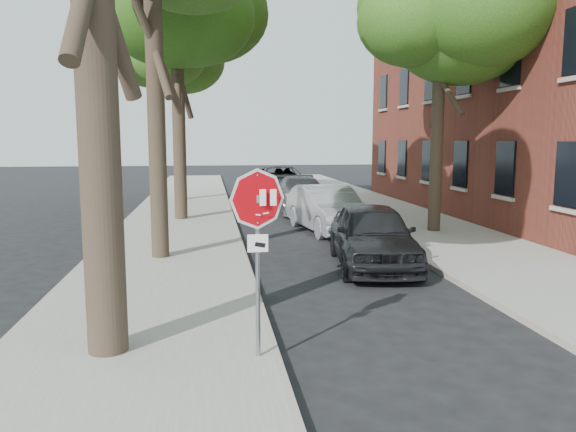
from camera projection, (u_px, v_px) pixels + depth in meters
name	position (u px, v px, depth m)	size (l,w,h in m)	color
ground	(308.00, 361.00, 7.92)	(120.00, 120.00, 0.00)	black
sidewalk_left	(176.00, 228.00, 19.33)	(4.00, 55.00, 0.12)	gray
sidewalk_right	(412.00, 223.00, 20.51)	(4.00, 55.00, 0.12)	gray
curb_left	(235.00, 227.00, 19.62)	(0.12, 55.00, 0.13)	#9E9384
curb_right	(358.00, 224.00, 20.23)	(0.12, 55.00, 0.13)	#9E9384
stop_sign	(258.00, 226.00, 7.53)	(0.76, 0.34, 2.61)	gray
tree_mid_b	(175.00, 3.00, 20.35)	(5.88, 5.46, 10.36)	black
tree_far	(178.00, 54.00, 27.27)	(5.29, 4.91, 9.33)	black
tree_right	(440.00, 8.00, 17.68)	(5.29, 4.91, 9.33)	black
car_a	(373.00, 235.00, 13.69)	(1.85, 4.59, 1.56)	black
car_b	(327.00, 209.00, 18.87)	(1.65, 4.72, 1.56)	#A4A5AC
car_c	(302.00, 195.00, 24.01)	(2.09, 5.15, 1.49)	#555459
car_d	(281.00, 182.00, 29.76)	(2.78, 6.04, 1.68)	black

